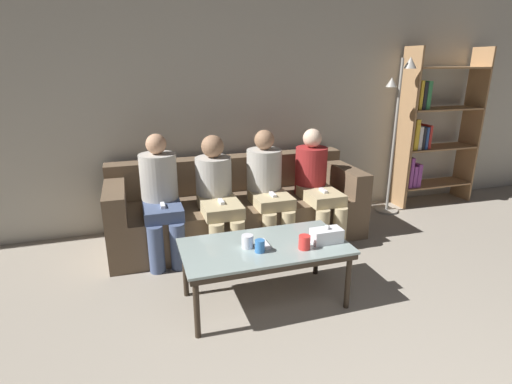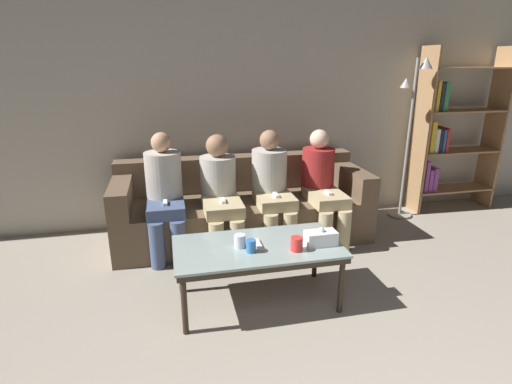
# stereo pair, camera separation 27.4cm
# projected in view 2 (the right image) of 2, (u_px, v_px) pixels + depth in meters

# --- Properties ---
(wall_back) EXTENTS (12.00, 0.06, 2.60)m
(wall_back) POSITION_uv_depth(u_px,v_px,m) (232.00, 101.00, 4.17)
(wall_back) COLOR #B7B2A3
(wall_back) RESTS_ON ground_plane
(couch) EXTENTS (2.45, 0.86, 0.77)m
(couch) POSITION_uv_depth(u_px,v_px,m) (242.00, 208.00, 4.01)
(couch) COLOR brown
(couch) RESTS_ON ground_plane
(coffee_table) EXTENTS (1.18, 0.61, 0.46)m
(coffee_table) POSITION_uv_depth(u_px,v_px,m) (258.00, 251.00, 2.84)
(coffee_table) COLOR #8C9E99
(coffee_table) RESTS_ON ground_plane
(cup_near_left) EXTENTS (0.08, 0.08, 0.09)m
(cup_near_left) POSITION_uv_depth(u_px,v_px,m) (240.00, 241.00, 2.79)
(cup_near_left) COLOR silver
(cup_near_left) RESTS_ON coffee_table
(cup_near_right) EXTENTS (0.08, 0.08, 0.10)m
(cup_near_right) POSITION_uv_depth(u_px,v_px,m) (297.00, 244.00, 2.73)
(cup_near_right) COLOR red
(cup_near_right) RESTS_ON coffee_table
(cup_far_center) EXTENTS (0.07, 0.07, 0.09)m
(cup_far_center) POSITION_uv_depth(u_px,v_px,m) (251.00, 246.00, 2.71)
(cup_far_center) COLOR #3372BF
(cup_far_center) RESTS_ON coffee_table
(tissue_box) EXTENTS (0.22, 0.12, 0.13)m
(tissue_box) POSITION_uv_depth(u_px,v_px,m) (321.00, 238.00, 2.82)
(tissue_box) COLOR white
(tissue_box) RESTS_ON coffee_table
(game_remote) EXTENTS (0.04, 0.15, 0.02)m
(game_remote) POSITION_uv_depth(u_px,v_px,m) (258.00, 244.00, 2.82)
(game_remote) COLOR white
(game_remote) RESTS_ON coffee_table
(bookshelf) EXTENTS (1.00, 0.32, 1.86)m
(bookshelf) POSITION_uv_depth(u_px,v_px,m) (448.00, 134.00, 4.59)
(bookshelf) COLOR #9E754C
(bookshelf) RESTS_ON ground_plane
(standing_lamp) EXTENTS (0.31, 0.26, 1.74)m
(standing_lamp) POSITION_uv_depth(u_px,v_px,m) (411.00, 123.00, 4.29)
(standing_lamp) COLOR gray
(standing_lamp) RESTS_ON ground_plane
(seated_person_left_end) EXTENTS (0.33, 0.63, 1.10)m
(seated_person_left_end) POSITION_uv_depth(u_px,v_px,m) (165.00, 191.00, 3.58)
(seated_person_left_end) COLOR #47567A
(seated_person_left_end) RESTS_ON ground_plane
(seated_person_mid_left) EXTENTS (0.33, 0.73, 1.07)m
(seated_person_mid_left) POSITION_uv_depth(u_px,v_px,m) (220.00, 191.00, 3.66)
(seated_person_mid_left) COLOR tan
(seated_person_mid_left) RESTS_ON ground_plane
(seated_person_mid_right) EXTENTS (0.34, 0.65, 1.09)m
(seated_person_mid_right) POSITION_uv_depth(u_px,v_px,m) (272.00, 185.00, 3.78)
(seated_person_mid_right) COLOR tan
(seated_person_mid_right) RESTS_ON ground_plane
(seated_person_right_end) EXTENTS (0.32, 0.70, 1.07)m
(seated_person_right_end) POSITION_uv_depth(u_px,v_px,m) (322.00, 184.00, 3.87)
(seated_person_right_end) COLOR tan
(seated_person_right_end) RESTS_ON ground_plane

